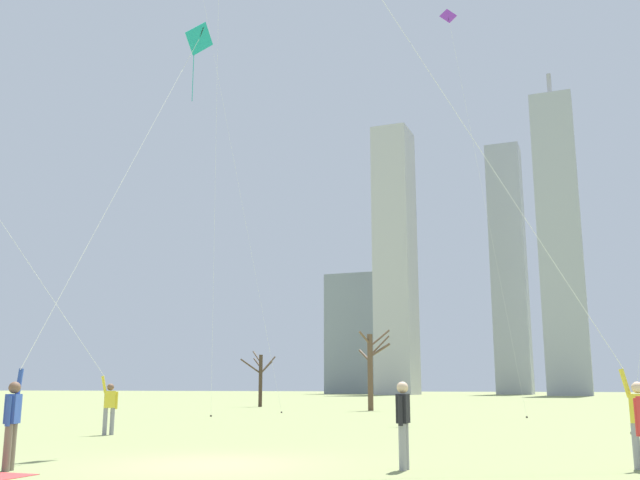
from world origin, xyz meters
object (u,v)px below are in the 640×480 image
at_px(bystander_watching_nearby, 403,420).
at_px(bare_tree_rightmost, 260,376).
at_px(kite_flyer_midfield_right_yellow, 531,245).
at_px(kite_flyer_foreground_left_teal, 56,330).
at_px(distant_kite_drifting_left_purple, 456,55).
at_px(kite_flyer_far_back_blue, 58,324).
at_px(bare_tree_leftmost, 371,367).

relative_size(bystander_watching_nearby, bare_tree_rightmost, 0.38).
distance_m(kite_flyer_midfield_right_yellow, bare_tree_rightmost, 41.98).
distance_m(kite_flyer_foreground_left_teal, distant_kite_drifting_left_purple, 30.32).
relative_size(kite_flyer_midfield_right_yellow, bare_tree_rightmost, 4.91).
distance_m(kite_flyer_far_back_blue, distant_kite_drifting_left_purple, 26.22).
bearing_deg(bare_tree_leftmost, bare_tree_rightmost, 153.21).
distance_m(kite_flyer_midfield_right_yellow, kite_flyer_foreground_left_teal, 10.10).
distance_m(distant_kite_drifting_left_purple, bare_tree_rightmost, 28.60).
bearing_deg(kite_flyer_foreground_left_teal, kite_flyer_far_back_blue, 131.71).
bearing_deg(bare_tree_rightmost, bare_tree_leftmost, -26.79).
xyz_separation_m(kite_flyer_far_back_blue, bystander_watching_nearby, (12.70, -4.78, -2.61)).
bearing_deg(kite_flyer_midfield_right_yellow, bare_tree_leftmost, 113.78).
height_order(kite_flyer_midfield_right_yellow, kite_flyer_far_back_blue, kite_flyer_midfield_right_yellow).
height_order(kite_flyer_foreground_left_teal, bare_tree_rightmost, kite_flyer_foreground_left_teal).
relative_size(kite_flyer_far_back_blue, kite_flyer_foreground_left_teal, 1.16).
distance_m(kite_flyer_foreground_left_teal, bare_tree_rightmost, 41.14).
xyz_separation_m(kite_flyer_far_back_blue, kite_flyer_foreground_left_teal, (5.89, -6.61, -0.86)).
xyz_separation_m(kite_flyer_midfield_right_yellow, bystander_watching_nearby, (-2.35, -2.02, -3.59)).
xyz_separation_m(kite_flyer_far_back_blue, distant_kite_drifting_left_purple, (9.91, 18.31, 15.93)).
height_order(kite_flyer_foreground_left_teal, distant_kite_drifting_left_purple, distant_kite_drifting_left_purple).
distance_m(bystander_watching_nearby, distant_kite_drifting_left_purple, 29.75).
height_order(kite_flyer_midfield_right_yellow, bystander_watching_nearby, kite_flyer_midfield_right_yellow).
xyz_separation_m(kite_flyer_foreground_left_teal, bare_tree_leftmost, (-3.76, 33.15, 0.11)).
relative_size(bystander_watching_nearby, distant_kite_drifting_left_purple, 0.07).
xyz_separation_m(kite_flyer_far_back_blue, bare_tree_rightmost, (-8.52, 31.92, -1.18)).
xyz_separation_m(kite_flyer_midfield_right_yellow, bare_tree_rightmost, (-23.57, 34.68, -2.16)).
xyz_separation_m(bystander_watching_nearby, distant_kite_drifting_left_purple, (-2.79, 23.09, 18.55)).
bearing_deg(bare_tree_leftmost, distant_kite_drifting_left_purple, -46.60).
xyz_separation_m(kite_flyer_foreground_left_teal, bystander_watching_nearby, (6.80, 1.84, -1.76)).
relative_size(kite_flyer_far_back_blue, bystander_watching_nearby, 8.90).
bearing_deg(kite_flyer_far_back_blue, kite_flyer_midfield_right_yellow, -10.39).
bearing_deg(bare_tree_leftmost, kite_flyer_midfield_right_yellow, -66.22).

